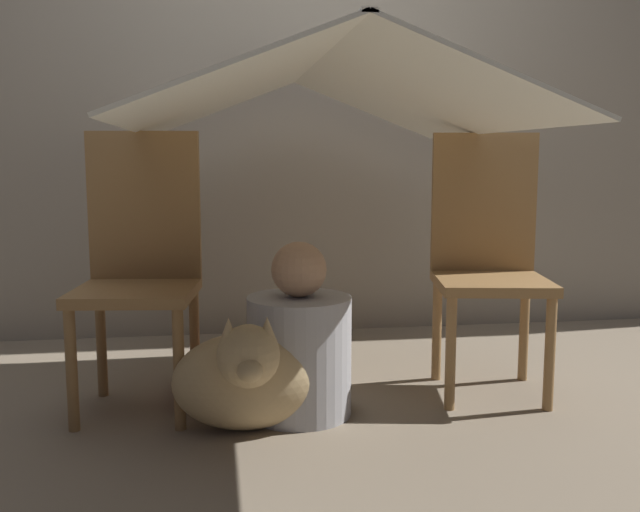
# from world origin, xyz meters

# --- Properties ---
(ground_plane) EXTENTS (8.80, 8.80, 0.00)m
(ground_plane) POSITION_xyz_m (0.00, 0.00, 0.00)
(ground_plane) COLOR gray
(wall_back) EXTENTS (7.00, 0.05, 2.50)m
(wall_back) POSITION_xyz_m (0.00, 1.15, 1.25)
(wall_back) COLOR gray
(wall_back) RESTS_ON ground_plane
(chair_left) EXTENTS (0.44, 0.44, 0.95)m
(chair_left) POSITION_xyz_m (-0.61, 0.15, 0.50)
(chair_left) COLOR olive
(chair_left) RESTS_ON ground_plane
(chair_right) EXTENTS (0.45, 0.45, 0.95)m
(chair_right) POSITION_xyz_m (0.64, 0.15, 0.50)
(chair_right) COLOR olive
(chair_right) RESTS_ON ground_plane
(sheet_canopy) EXTENTS (1.25, 1.54, 0.25)m
(sheet_canopy) POSITION_xyz_m (0.00, 0.07, 1.07)
(sheet_canopy) COLOR silver
(person_front) EXTENTS (0.35, 0.35, 0.59)m
(person_front) POSITION_xyz_m (-0.08, -0.03, 0.23)
(person_front) COLOR #B2B2B7
(person_front) RESTS_ON ground_plane
(dog) EXTENTS (0.47, 0.41, 0.40)m
(dog) POSITION_xyz_m (-0.27, -0.17, 0.18)
(dog) COLOR tan
(dog) RESTS_ON ground_plane
(floor_cushion) EXTENTS (0.43, 0.34, 0.10)m
(floor_cushion) POSITION_xyz_m (-0.28, 0.21, 0.05)
(floor_cushion) COLOR #CC664C
(floor_cushion) RESTS_ON ground_plane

